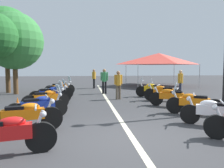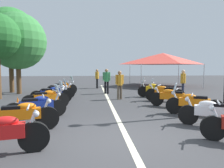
{
  "view_description": "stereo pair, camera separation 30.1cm",
  "coord_description": "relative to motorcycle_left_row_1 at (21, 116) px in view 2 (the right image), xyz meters",
  "views": [
    {
      "loc": [
        -5.34,
        1.18,
        1.84
      ],
      "look_at": [
        4.42,
        0.0,
        1.07
      ],
      "focal_mm": 34.59,
      "sensor_mm": 36.0,
      "label": 1
    },
    {
      "loc": [
        -5.34,
        0.88,
        1.84
      ],
      "look_at": [
        4.42,
        0.0,
        1.07
      ],
      "focal_mm": 34.59,
      "sensor_mm": 36.0,
      "label": 2
    }
  ],
  "objects": [
    {
      "name": "motorcycle_right_row_5",
      "position": [
        6.55,
        -5.82,
        0.01
      ],
      "size": [
        0.96,
        2.1,
        1.22
      ],
      "rotation": [
        0.0,
        0.0,
        1.24
      ],
      "color": "black",
      "rests_on": "ground_plane"
    },
    {
      "name": "traffic_cone_2",
      "position": [
        2.96,
        1.07,
        -0.18
      ],
      "size": [
        0.36,
        0.36,
        0.61
      ],
      "color": "orange",
      "rests_on": "ground_plane"
    },
    {
      "name": "motorcycle_right_row_3",
      "position": [
        3.35,
        -5.66,
        -0.01
      ],
      "size": [
        1.21,
        1.84,
        1.0
      ],
      "rotation": [
        0.0,
        0.0,
        1.02
      ],
      "color": "black",
      "rests_on": "ground_plane"
    },
    {
      "name": "motorcycle_left_row_4",
      "position": [
        4.85,
        0.03,
        0.01
      ],
      "size": [
        0.86,
        2.03,
        1.23
      ],
      "rotation": [
        0.0,
        0.0,
        -1.27
      ],
      "color": "black",
      "rests_on": "ground_plane"
    },
    {
      "name": "motorcycle_left_row_5",
      "position": [
        6.45,
        0.0,
        -0.01
      ],
      "size": [
        0.9,
        2.01,
        1.0
      ],
      "rotation": [
        0.0,
        0.0,
        -1.24
      ],
      "color": "black",
      "rests_on": "ground_plane"
    },
    {
      "name": "motorcycle_left_row_1",
      "position": [
        0.0,
        0.0,
        0.0
      ],
      "size": [
        0.82,
        2.12,
        1.02
      ],
      "rotation": [
        0.0,
        0.0,
        -1.31
      ],
      "color": "black",
      "rests_on": "ground_plane"
    },
    {
      "name": "motorcycle_right_row_2",
      "position": [
        1.59,
        -5.84,
        0.0
      ],
      "size": [
        1.14,
        1.93,
        1.21
      ],
      "rotation": [
        0.0,
        0.0,
        1.08
      ],
      "color": "black",
      "rests_on": "ground_plane"
    },
    {
      "name": "motorcycle_left_row_3",
      "position": [
        3.3,
        -0.04,
        0.01
      ],
      "size": [
        1.05,
        1.9,
        1.23
      ],
      "rotation": [
        0.0,
        0.0,
        -1.12
      ],
      "color": "black",
      "rests_on": "ground_plane"
    },
    {
      "name": "lane_centre_stripe",
      "position": [
        4.12,
        -2.91,
        -0.47
      ],
      "size": [
        22.7,
        0.16,
        0.01
      ],
      "primitive_type": "cube",
      "color": "beige",
      "rests_on": "ground_plane"
    },
    {
      "name": "bystander_3",
      "position": [
        5.89,
        -3.56,
        0.48
      ],
      "size": [
        0.32,
        0.49,
        1.63
      ],
      "rotation": [
        0.0,
        0.0,
        3.55
      ],
      "color": "brown",
      "rests_on": "ground_plane"
    },
    {
      "name": "roadside_tree_1",
      "position": [
        10.01,
        3.83,
        3.6
      ],
      "size": [
        3.92,
        3.92,
        6.04
      ],
      "color": "brown",
      "rests_on": "ground_plane"
    },
    {
      "name": "motorcycle_left_row_6",
      "position": [
        8.29,
        -0.05,
        0.01
      ],
      "size": [
        1.04,
        1.9,
        1.22
      ],
      "rotation": [
        0.0,
        0.0,
        -1.12
      ],
      "color": "black",
      "rests_on": "ground_plane"
    },
    {
      "name": "bystander_2",
      "position": [
        6.84,
        -7.7,
        0.5
      ],
      "size": [
        0.48,
        0.32,
        1.66
      ],
      "rotation": [
        0.0,
        0.0,
        1.08
      ],
      "color": "#1E2338",
      "rests_on": "ground_plane"
    },
    {
      "name": "motorcycle_left_row_2",
      "position": [
        1.66,
        -0.06,
        -0.01
      ],
      "size": [
        1.06,
        2.01,
        1.2
      ],
      "rotation": [
        0.0,
        0.0,
        -1.15
      ],
      "color": "black",
      "rests_on": "ground_plane"
    },
    {
      "name": "bystander_1",
      "position": [
        12.5,
        -2.42,
        0.5
      ],
      "size": [
        0.53,
        0.32,
        1.66
      ],
      "rotation": [
        0.0,
        0.0,
        4.86
      ],
      "color": "black",
      "rests_on": "ground_plane"
    },
    {
      "name": "event_tent",
      "position": [
        14.19,
        -8.8,
        2.18
      ],
      "size": [
        6.08,
        6.08,
        3.2
      ],
      "color": "#E54C3F",
      "rests_on": "ground_plane"
    },
    {
      "name": "motorcycle_right_row_1",
      "position": [
        0.02,
        -5.72,
        -0.02
      ],
      "size": [
        1.11,
        1.93,
        0.99
      ],
      "rotation": [
        0.0,
        0.0,
        1.1
      ],
      "color": "black",
      "rests_on": "ground_plane"
    },
    {
      "name": "motorcycle_right_row_4",
      "position": [
        4.97,
        -5.86,
        0.01
      ],
      "size": [
        0.95,
        2.01,
        1.23
      ],
      "rotation": [
        0.0,
        0.0,
        1.22
      ],
      "color": "black",
      "rests_on": "ground_plane"
    },
    {
      "name": "ground_plane",
      "position": [
        -0.87,
        -2.91,
        -0.47
      ],
      "size": [
        80.0,
        80.0,
        0.0
      ],
      "primitive_type": "plane",
      "color": "#38383A"
    },
    {
      "name": "bystander_0",
      "position": [
        8.59,
        -2.99,
        0.54
      ],
      "size": [
        0.32,
        0.52,
        1.72
      ],
      "rotation": [
        0.0,
        0.0,
        2.88
      ],
      "color": "black",
      "rests_on": "ground_plane"
    },
    {
      "name": "roadside_tree_0",
      "position": [
        9.07,
        3.01,
        3.11
      ],
      "size": [
        3.84,
        3.84,
        5.51
      ],
      "color": "brown",
      "rests_on": "ground_plane"
    }
  ]
}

